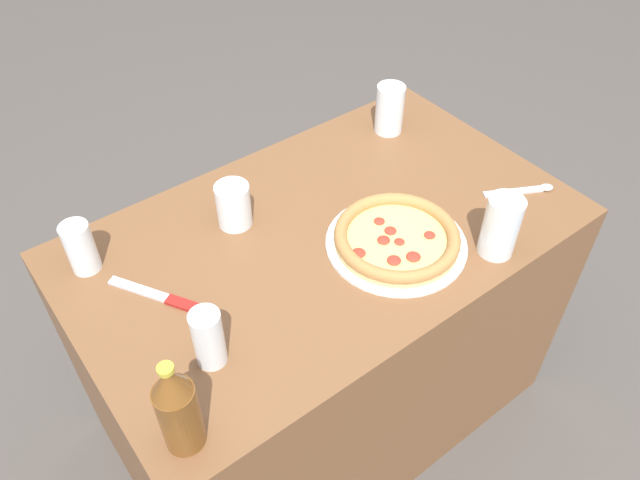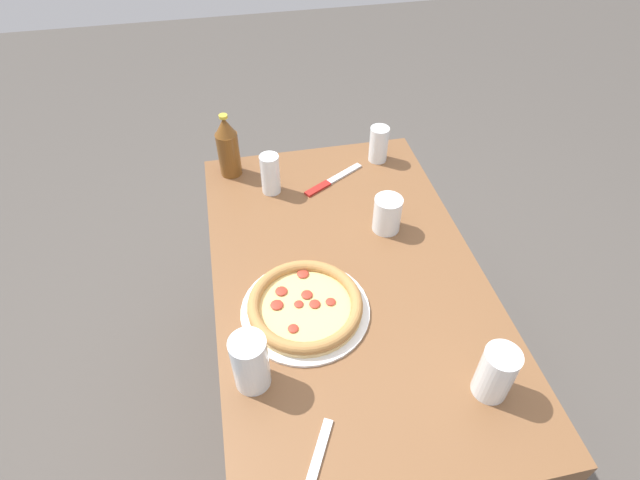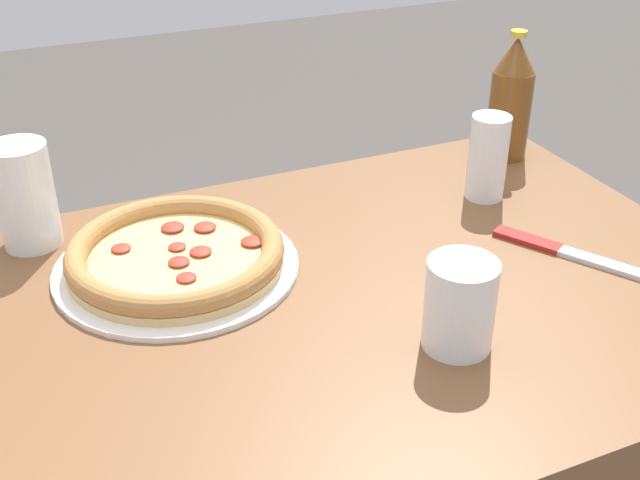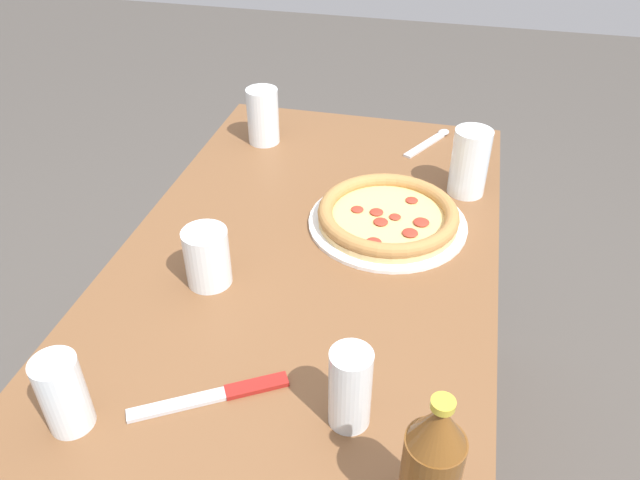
{
  "view_description": "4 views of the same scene",
  "coord_description": "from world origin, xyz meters",
  "px_view_note": "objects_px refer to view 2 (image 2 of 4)",
  "views": [
    {
      "loc": [
        0.66,
        0.85,
        1.78
      ],
      "look_at": [
        0.06,
        0.05,
        0.81
      ],
      "focal_mm": 35.0,
      "sensor_mm": 36.0,
      "label": 1
    },
    {
      "loc": [
        -0.87,
        0.26,
        1.78
      ],
      "look_at": [
        0.1,
        0.06,
        0.8
      ],
      "focal_mm": 28.0,
      "sensor_mm": 36.0,
      "label": 2
    },
    {
      "loc": [
        -0.29,
        -0.77,
        1.33
      ],
      "look_at": [
        0.06,
        0.03,
        0.83
      ],
      "focal_mm": 45.0,
      "sensor_mm": 36.0,
      "label": 3
    },
    {
      "loc": [
        0.96,
        0.25,
        1.5
      ],
      "look_at": [
        0.08,
        0.04,
        0.84
      ],
      "focal_mm": 35.0,
      "sensor_mm": 36.0,
      "label": 4
    }
  ],
  "objects_px": {
    "glass_cola": "(270,176)",
    "knife": "(331,181)",
    "pizza_margherita": "(305,306)",
    "glass_water": "(379,145)",
    "glass_red_wine": "(387,216)",
    "spoon": "(314,471)",
    "glass_orange_juice": "(250,364)",
    "beer_bottle": "(228,147)",
    "glass_iced_tea": "(495,374)"
  },
  "relations": [
    {
      "from": "beer_bottle",
      "to": "glass_cola",
      "type": "bearing_deg",
      "value": -135.65
    },
    {
      "from": "glass_orange_juice",
      "to": "glass_cola",
      "type": "relative_size",
      "value": 1.13
    },
    {
      "from": "glass_cola",
      "to": "glass_red_wine",
      "type": "distance_m",
      "value": 0.39
    },
    {
      "from": "pizza_margherita",
      "to": "knife",
      "type": "height_order",
      "value": "pizza_margherita"
    },
    {
      "from": "beer_bottle",
      "to": "spoon",
      "type": "distance_m",
      "value": 1.02
    },
    {
      "from": "glass_red_wine",
      "to": "glass_orange_juice",
      "type": "bearing_deg",
      "value": 133.88
    },
    {
      "from": "glass_iced_tea",
      "to": "glass_orange_juice",
      "type": "bearing_deg",
      "value": 75.94
    },
    {
      "from": "glass_orange_juice",
      "to": "glass_iced_tea",
      "type": "distance_m",
      "value": 0.53
    },
    {
      "from": "glass_water",
      "to": "glass_red_wine",
      "type": "relative_size",
      "value": 1.13
    },
    {
      "from": "glass_orange_juice",
      "to": "glass_water",
      "type": "relative_size",
      "value": 1.21
    },
    {
      "from": "glass_iced_tea",
      "to": "beer_bottle",
      "type": "height_order",
      "value": "beer_bottle"
    },
    {
      "from": "knife",
      "to": "spoon",
      "type": "bearing_deg",
      "value": 165.3
    },
    {
      "from": "glass_water",
      "to": "glass_cola",
      "type": "bearing_deg",
      "value": 104.33
    },
    {
      "from": "knife",
      "to": "spoon",
      "type": "relative_size",
      "value": 1.26
    },
    {
      "from": "glass_orange_juice",
      "to": "glass_water",
      "type": "distance_m",
      "value": 0.92
    },
    {
      "from": "glass_water",
      "to": "glass_red_wine",
      "type": "distance_m",
      "value": 0.35
    },
    {
      "from": "glass_water",
      "to": "knife",
      "type": "bearing_deg",
      "value": 116.42
    },
    {
      "from": "glass_iced_tea",
      "to": "knife",
      "type": "distance_m",
      "value": 0.82
    },
    {
      "from": "glass_cola",
      "to": "spoon",
      "type": "xyz_separation_m",
      "value": [
        -0.89,
        0.04,
        -0.05
      ]
    },
    {
      "from": "glass_iced_tea",
      "to": "beer_bottle",
      "type": "distance_m",
      "value": 1.04
    },
    {
      "from": "spoon",
      "to": "glass_iced_tea",
      "type": "bearing_deg",
      "value": -76.9
    },
    {
      "from": "glass_iced_tea",
      "to": "pizza_margherita",
      "type": "bearing_deg",
      "value": 50.64
    },
    {
      "from": "glass_iced_tea",
      "to": "knife",
      "type": "bearing_deg",
      "value": 12.69
    },
    {
      "from": "beer_bottle",
      "to": "glass_water",
      "type": "bearing_deg",
      "value": -92.76
    },
    {
      "from": "glass_red_wine",
      "to": "spoon",
      "type": "height_order",
      "value": "glass_red_wine"
    },
    {
      "from": "knife",
      "to": "pizza_margherita",
      "type": "bearing_deg",
      "value": 160.37
    },
    {
      "from": "glass_cola",
      "to": "spoon",
      "type": "distance_m",
      "value": 0.89
    },
    {
      "from": "glass_red_wine",
      "to": "knife",
      "type": "distance_m",
      "value": 0.28
    },
    {
      "from": "glass_water",
      "to": "glass_iced_tea",
      "type": "bearing_deg",
      "value": 179.76
    },
    {
      "from": "pizza_margherita",
      "to": "glass_cola",
      "type": "distance_m",
      "value": 0.5
    },
    {
      "from": "spoon",
      "to": "glass_cola",
      "type": "bearing_deg",
      "value": -2.37
    },
    {
      "from": "glass_iced_tea",
      "to": "knife",
      "type": "height_order",
      "value": "glass_iced_tea"
    },
    {
      "from": "pizza_margherita",
      "to": "glass_water",
      "type": "height_order",
      "value": "glass_water"
    },
    {
      "from": "glass_water",
      "to": "beer_bottle",
      "type": "xyz_separation_m",
      "value": [
        0.02,
        0.5,
        0.04
      ]
    },
    {
      "from": "glass_cola",
      "to": "glass_water",
      "type": "relative_size",
      "value": 1.08
    },
    {
      "from": "glass_orange_juice",
      "to": "glass_cola",
      "type": "bearing_deg",
      "value": -11.16
    },
    {
      "from": "glass_orange_juice",
      "to": "glass_water",
      "type": "xyz_separation_m",
      "value": [
        0.76,
        -0.51,
        -0.01
      ]
    },
    {
      "from": "glass_water",
      "to": "knife",
      "type": "height_order",
      "value": "glass_water"
    },
    {
      "from": "glass_orange_juice",
      "to": "knife",
      "type": "distance_m",
      "value": 0.75
    },
    {
      "from": "glass_cola",
      "to": "knife",
      "type": "xyz_separation_m",
      "value": [
        0.01,
        -0.2,
        -0.06
      ]
    },
    {
      "from": "spoon",
      "to": "knife",
      "type": "bearing_deg",
      "value": -14.7
    },
    {
      "from": "glass_iced_tea",
      "to": "beer_bottle",
      "type": "bearing_deg",
      "value": 28.53
    },
    {
      "from": "pizza_margherita",
      "to": "glass_red_wine",
      "type": "relative_size",
      "value": 2.97
    },
    {
      "from": "glass_water",
      "to": "knife",
      "type": "distance_m",
      "value": 0.21
    },
    {
      "from": "pizza_margherita",
      "to": "glass_water",
      "type": "relative_size",
      "value": 2.63
    },
    {
      "from": "pizza_margherita",
      "to": "glass_water",
      "type": "distance_m",
      "value": 0.7
    },
    {
      "from": "glass_iced_tea",
      "to": "glass_red_wine",
      "type": "bearing_deg",
      "value": 7.28
    },
    {
      "from": "pizza_margherita",
      "to": "glass_iced_tea",
      "type": "bearing_deg",
      "value": -129.36
    },
    {
      "from": "glass_water",
      "to": "beer_bottle",
      "type": "relative_size",
      "value": 0.57
    },
    {
      "from": "glass_cola",
      "to": "knife",
      "type": "relative_size",
      "value": 0.61
    }
  ]
}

